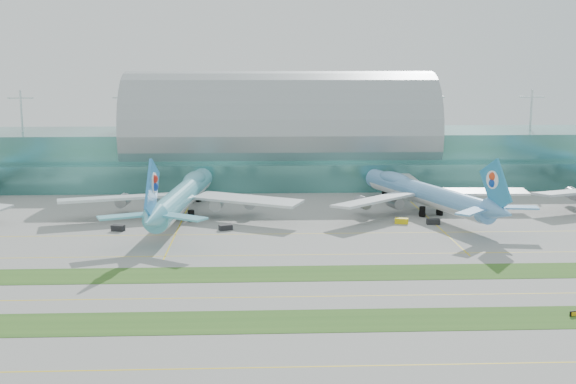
{
  "coord_description": "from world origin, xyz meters",
  "views": [
    {
      "loc": [
        -8.74,
        -153.42,
        46.9
      ],
      "look_at": [
        0.0,
        55.0,
        9.0
      ],
      "focal_mm": 45.0,
      "sensor_mm": 36.0,
      "label": 1
    }
  ],
  "objects_px": {
    "airliner_c": "(423,192)",
    "terminal": "(280,145)",
    "taxiway_sign_east": "(576,313)",
    "airliner_b": "(183,195)"
  },
  "relations": [
    {
      "from": "airliner_c",
      "to": "terminal",
      "type": "bearing_deg",
      "value": 104.55
    },
    {
      "from": "terminal",
      "to": "airliner_c",
      "type": "bearing_deg",
      "value": -55.76
    },
    {
      "from": "airliner_c",
      "to": "taxiway_sign_east",
      "type": "xyz_separation_m",
      "value": [
        7.55,
        -93.45,
        -6.12
      ]
    },
    {
      "from": "terminal",
      "to": "airliner_c",
      "type": "xyz_separation_m",
      "value": [
        42.8,
        -62.89,
        -7.55
      ]
    },
    {
      "from": "terminal",
      "to": "taxiway_sign_east",
      "type": "distance_m",
      "value": 164.81
    },
    {
      "from": "airliner_c",
      "to": "taxiway_sign_east",
      "type": "height_order",
      "value": "airliner_c"
    },
    {
      "from": "taxiway_sign_east",
      "to": "terminal",
      "type": "bearing_deg",
      "value": 92.84
    },
    {
      "from": "airliner_c",
      "to": "taxiway_sign_east",
      "type": "bearing_deg",
      "value": -105.07
    },
    {
      "from": "airliner_b",
      "to": "taxiway_sign_east",
      "type": "relative_size",
      "value": 32.23
    },
    {
      "from": "airliner_b",
      "to": "airliner_c",
      "type": "bearing_deg",
      "value": 8.63
    }
  ]
}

